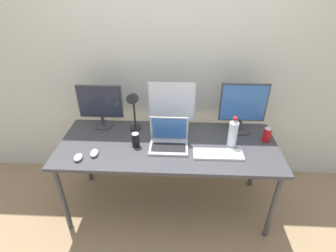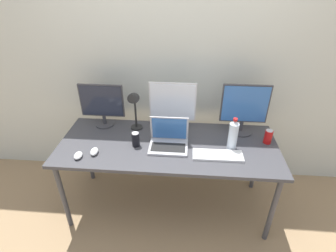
# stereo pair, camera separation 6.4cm
# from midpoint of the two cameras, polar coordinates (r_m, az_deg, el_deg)

# --- Properties ---
(ground_plane) EXTENTS (16.00, 16.00, 0.00)m
(ground_plane) POSITION_cam_midpoint_polar(r_m,az_deg,el_deg) (2.76, 0.69, -16.56)
(ground_plane) COLOR #9E7F5B
(wall_back) EXTENTS (7.00, 0.08, 2.60)m
(wall_back) POSITION_cam_midpoint_polar(r_m,az_deg,el_deg) (2.55, 1.86, 14.30)
(wall_back) COLOR silver
(wall_back) RESTS_ON ground
(work_desk) EXTENTS (1.88, 0.75, 0.74)m
(work_desk) POSITION_cam_midpoint_polar(r_m,az_deg,el_deg) (2.30, 0.80, -5.07)
(work_desk) COLOR #424247
(work_desk) RESTS_ON ground
(monitor_left) EXTENTS (0.41, 0.18, 0.41)m
(monitor_left) POSITION_cam_midpoint_polar(r_m,az_deg,el_deg) (2.49, -13.46, 4.76)
(monitor_left) COLOR #38383D
(monitor_left) RESTS_ON work_desk
(monitor_center) EXTENTS (0.41, 0.19, 0.46)m
(monitor_center) POSITION_cam_midpoint_polar(r_m,az_deg,el_deg) (2.35, 1.80, 4.56)
(monitor_center) COLOR silver
(monitor_center) RESTS_ON work_desk
(monitor_right) EXTENTS (0.41, 0.21, 0.46)m
(monitor_right) POSITION_cam_midpoint_polar(r_m,az_deg,el_deg) (2.41, 17.02, 3.80)
(monitor_right) COLOR #38383D
(monitor_right) RESTS_ON work_desk
(laptop_silver) EXTENTS (0.32, 0.24, 0.25)m
(laptop_silver) POSITION_cam_midpoint_polar(r_m,az_deg,el_deg) (2.21, 0.99, -3.06)
(laptop_silver) COLOR #B7B7BC
(laptop_silver) RESTS_ON work_desk
(keyboard_main) EXTENTS (0.40, 0.15, 0.02)m
(keyboard_main) POSITION_cam_midpoint_polar(r_m,az_deg,el_deg) (2.16, 11.61, -6.29)
(keyboard_main) COLOR white
(keyboard_main) RESTS_ON work_desk
(mouse_by_keyboard) EXTENTS (0.07, 0.11, 0.04)m
(mouse_by_keyboard) POSITION_cam_midpoint_polar(r_m,az_deg,el_deg) (2.22, -14.96, -5.38)
(mouse_by_keyboard) COLOR silver
(mouse_by_keyboard) RESTS_ON work_desk
(mouse_by_laptop) EXTENTS (0.08, 0.10, 0.04)m
(mouse_by_laptop) POSITION_cam_midpoint_polar(r_m,az_deg,el_deg) (2.21, -18.19, -6.12)
(mouse_by_laptop) COLOR silver
(mouse_by_laptop) RESTS_ON work_desk
(water_bottle) EXTENTS (0.08, 0.08, 0.29)m
(water_bottle) POSITION_cam_midpoint_polar(r_m,az_deg,el_deg) (2.21, 14.79, -1.91)
(water_bottle) COLOR silver
(water_bottle) RESTS_ON work_desk
(soda_can_near_keyboard) EXTENTS (0.07, 0.07, 0.13)m
(soda_can_near_keyboard) POSITION_cam_midpoint_polar(r_m,az_deg,el_deg) (2.22, -6.24, -2.92)
(soda_can_near_keyboard) COLOR black
(soda_can_near_keyboard) RESTS_ON work_desk
(soda_can_by_laptop) EXTENTS (0.07, 0.07, 0.13)m
(soda_can_by_laptop) POSITION_cam_midpoint_polar(r_m,az_deg,el_deg) (2.41, 21.68, -2.17)
(soda_can_by_laptop) COLOR red
(soda_can_by_laptop) RESTS_ON work_desk
(desk_lamp) EXTENTS (0.11, 0.18, 0.41)m
(desk_lamp) POSITION_cam_midpoint_polar(r_m,az_deg,el_deg) (2.32, -6.67, 4.84)
(desk_lamp) COLOR black
(desk_lamp) RESTS_ON work_desk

